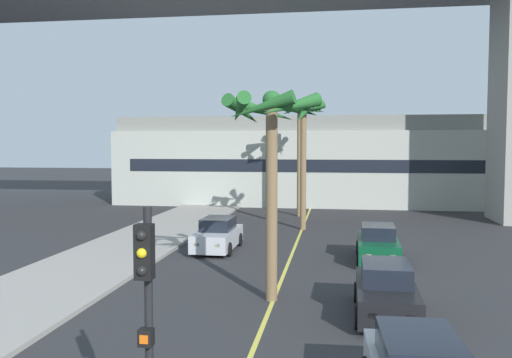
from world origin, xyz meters
name	(u,v)px	position (x,y,z in m)	size (l,w,h in m)	color
sidewalk_left	(14,303)	(-8.00, 16.00, 0.07)	(4.80, 80.00, 0.15)	#9E9991
lane_stripe_center	(290,260)	(0.00, 24.00, 0.00)	(0.14, 56.00, 0.01)	#DBCC4C
pier_building_backdrop	(313,161)	(0.00, 46.95, 3.62)	(33.11, 8.04, 7.37)	#ADB2A8
car_queue_front	(218,235)	(-3.60, 25.61, 0.72)	(1.88, 4.12, 1.56)	#B7BABF
car_queue_second	(378,244)	(3.82, 24.35, 0.72)	(1.93, 4.15, 1.56)	#0C4728
car_queue_third	(386,292)	(3.48, 16.73, 0.72)	(1.92, 4.14, 1.56)	black
traffic_light_median_near	(147,314)	(-0.59, 7.77, 2.71)	(0.24, 0.37, 4.20)	black
palm_tree_near_median	(271,131)	(-0.07, 17.75, 5.50)	(3.20, 3.31, 6.77)	brown
palm_tree_mid_median	(303,126)	(0.05, 32.47, 6.13)	(2.75, 2.84, 7.69)	brown
palm_tree_far_median	(300,119)	(-0.57, 38.33, 6.88)	(3.24, 3.23, 8.18)	brown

